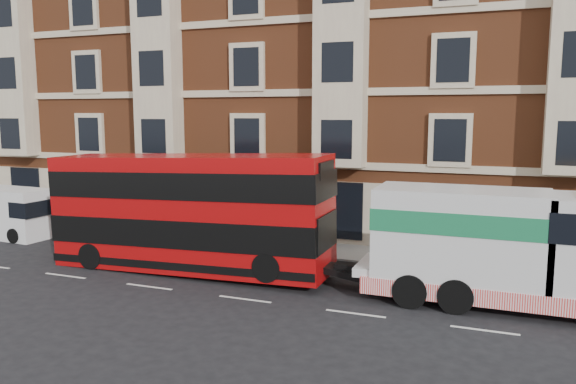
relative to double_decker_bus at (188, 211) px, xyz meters
The scene contains 8 objects.
ground 5.11m from the double_decker_bus, 33.40° to the right, with size 120.00×120.00×0.00m, color black.
sidewalk 6.74m from the double_decker_bus, 53.88° to the left, with size 90.00×3.00×0.15m, color slate.
victorian_terrace 15.23m from the double_decker_bus, 71.54° to the left, with size 45.00×12.00×20.40m.
lamp_post_west 4.42m from the double_decker_bus, 121.49° to the left, with size 0.35×0.15×4.35m.
double_decker_bus is the anchor object (origin of this frame).
tow_truck 12.07m from the double_decker_bus, ahead, with size 9.51×2.81×3.96m.
box_van 12.67m from the double_decker_bus, 169.71° to the left, with size 5.10×2.40×2.59m.
pedestrian 11.04m from the double_decker_bus, 160.11° to the left, with size 0.55×0.36×1.50m, color #221B37.
Camera 1 is at (8.25, -17.24, 6.52)m, focal length 35.00 mm.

